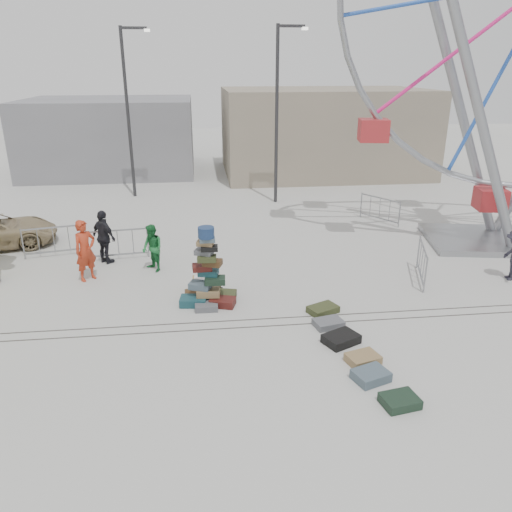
{
  "coord_description": "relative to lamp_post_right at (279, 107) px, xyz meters",
  "views": [
    {
      "loc": [
        -0.75,
        -10.62,
        6.27
      ],
      "look_at": [
        0.67,
        1.41,
        1.64
      ],
      "focal_mm": 35.0,
      "sensor_mm": 36.0,
      "label": 1
    }
  ],
  "objects": [
    {
      "name": "ground",
      "position": [
        -3.09,
        -13.0,
        -4.48
      ],
      "size": [
        90.0,
        90.0,
        0.0
      ],
      "primitive_type": "plane",
      "color": "#9E9E99",
      "rests_on": "ground"
    },
    {
      "name": "track_line_near",
      "position": [
        -3.09,
        -12.4,
        -4.48
      ],
      "size": [
        40.0,
        0.04,
        0.01
      ],
      "primitive_type": "cube",
      "color": "#47443F",
      "rests_on": "ground"
    },
    {
      "name": "track_line_far",
      "position": [
        -3.09,
        -12.0,
        -4.48
      ],
      "size": [
        40.0,
        0.04,
        0.01
      ],
      "primitive_type": "cube",
      "color": "#47443F",
      "rests_on": "ground"
    },
    {
      "name": "building_right",
      "position": [
        3.91,
        7.0,
        -1.98
      ],
      "size": [
        12.0,
        8.0,
        5.0
      ],
      "primitive_type": "cube",
      "color": "gray",
      "rests_on": "ground"
    },
    {
      "name": "building_left",
      "position": [
        -9.09,
        9.0,
        -2.28
      ],
      "size": [
        10.0,
        8.0,
        4.4
      ],
      "primitive_type": "cube",
      "color": "gray",
      "rests_on": "ground"
    },
    {
      "name": "lamp_post_right",
      "position": [
        0.0,
        0.0,
        0.0
      ],
      "size": [
        1.41,
        0.25,
        8.0
      ],
      "color": "#2D2D30",
      "rests_on": "ground"
    },
    {
      "name": "lamp_post_left",
      "position": [
        -7.0,
        2.0,
        0.0
      ],
      "size": [
        1.41,
        0.25,
        8.0
      ],
      "color": "#2D2D30",
      "rests_on": "ground"
    },
    {
      "name": "suitcase_tower",
      "position": [
        -3.69,
        -10.83,
        -3.85
      ],
      "size": [
        1.66,
        1.4,
        2.25
      ],
      "rotation": [
        0.0,
        0.0,
        -0.17
      ],
      "color": "#1A4750",
      "rests_on": "ground"
    },
    {
      "name": "steamer_trunk",
      "position": [
        -3.71,
        -10.0,
        -4.29
      ],
      "size": [
        0.84,
        0.49,
        0.39
      ],
      "primitive_type": "cube",
      "rotation": [
        0.0,
        0.0,
        -0.02
      ],
      "color": "silver",
      "rests_on": "ground"
    },
    {
      "name": "row_case_0",
      "position": [
        -0.62,
        -11.81,
        -4.39
      ],
      "size": [
        0.94,
        0.81,
        0.19
      ],
      "primitive_type": "cube",
      "rotation": [
        0.0,
        0.0,
        0.44
      ],
      "color": "#394020",
      "rests_on": "ground"
    },
    {
      "name": "row_case_1",
      "position": [
        -0.67,
        -12.58,
        -4.39
      ],
      "size": [
        0.83,
        0.67,
        0.18
      ],
      "primitive_type": "cube",
      "rotation": [
        0.0,
        0.0,
        0.23
      ],
      "color": "slate",
      "rests_on": "ground"
    },
    {
      "name": "row_case_2",
      "position": [
        -0.57,
        -13.42,
        -4.37
      ],
      "size": [
        1.0,
        0.89,
        0.22
      ],
      "primitive_type": "cube",
      "rotation": [
        0.0,
        0.0,
        0.45
      ],
      "color": "black",
      "rests_on": "ground"
    },
    {
      "name": "row_case_3",
      "position": [
        -0.32,
        -14.31,
        -4.38
      ],
      "size": [
        0.83,
        0.71,
        0.2
      ],
      "primitive_type": "cube",
      "rotation": [
        0.0,
        0.0,
        0.29
      ],
      "color": "#94764B",
      "rests_on": "ground"
    },
    {
      "name": "row_case_4",
      "position": [
        -0.36,
        -14.98,
        -4.37
      ],
      "size": [
        0.87,
        0.77,
        0.22
      ],
      "primitive_type": "cube",
      "rotation": [
        0.0,
        0.0,
        0.34
      ],
      "color": "#4B5E6B",
      "rests_on": "ground"
    },
    {
      "name": "row_case_5",
      "position": [
        -0.07,
        -15.86,
        -4.38
      ],
      "size": [
        0.79,
        0.66,
        0.2
      ],
      "primitive_type": "cube",
      "rotation": [
        0.0,
        0.0,
        0.18
      ],
      "color": "#1A3021",
      "rests_on": "ground"
    },
    {
      "name": "barricade_dummy_b",
      "position": [
        -8.93,
        -6.5,
        -3.93
      ],
      "size": [
        1.98,
        0.5,
        1.1
      ],
      "primitive_type": null,
      "rotation": [
        0.0,
        0.0,
        0.2
      ],
      "color": "gray",
      "rests_on": "ground"
    },
    {
      "name": "barricade_dummy_c",
      "position": [
        -6.66,
        -7.09,
        -3.93
      ],
      "size": [
        2.0,
        0.32,
        1.1
      ],
      "primitive_type": null,
      "rotation": [
        0.0,
        0.0,
        0.11
      ],
      "color": "gray",
      "rests_on": "ground"
    },
    {
      "name": "barricade_wheel_front",
      "position": [
        2.95,
        -9.96,
        -3.93
      ],
      "size": [
        0.72,
        1.93,
        1.1
      ],
      "primitive_type": null,
      "rotation": [
        0.0,
        0.0,
        1.26
      ],
      "color": "gray",
      "rests_on": "ground"
    },
    {
      "name": "barricade_wheel_back",
      "position": [
        3.78,
        -3.87,
        -3.93
      ],
      "size": [
        1.16,
        1.74,
        1.1
      ],
      "primitive_type": null,
      "rotation": [
        0.0,
        0.0,
        -1.0
      ],
      "color": "gray",
      "rests_on": "ground"
    },
    {
      "name": "pedestrian_red",
      "position": [
        -7.37,
        -8.75,
        -3.52
      ],
      "size": [
        0.83,
        0.81,
        1.93
      ],
      "primitive_type": "imported",
      "rotation": [
        0.0,
        0.0,
        0.73
      ],
      "color": "#AA3018",
      "rests_on": "ground"
    },
    {
      "name": "pedestrian_green",
      "position": [
        -5.4,
        -8.25,
        -3.71
      ],
      "size": [
        0.91,
        0.95,
        1.55
      ],
      "primitive_type": "imported",
      "rotation": [
        0.0,
        0.0,
        -0.96
      ],
      "color": "#1A6A30",
      "rests_on": "ground"
    },
    {
      "name": "pedestrian_black",
      "position": [
        -7.04,
        -7.37,
        -3.56
      ],
      "size": [
        1.09,
        1.06,
        1.83
      ],
      "primitive_type": "imported",
      "rotation": [
        0.0,
        0.0,
        2.39
      ],
      "color": "black",
      "rests_on": "ground"
    }
  ]
}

